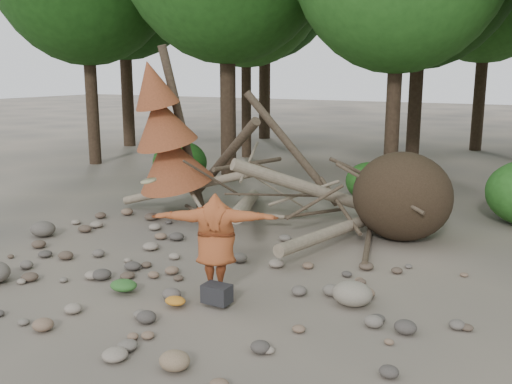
% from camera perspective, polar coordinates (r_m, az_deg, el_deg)
% --- Properties ---
extents(ground, '(120.00, 120.00, 0.00)m').
position_cam_1_polar(ground, '(10.46, -6.14, -8.81)').
color(ground, '#514C44').
rests_on(ground, ground).
extents(deadfall_pile, '(8.55, 5.24, 3.30)m').
position_cam_1_polar(deadfall_pile, '(13.06, 11.86, -0.39)').
color(deadfall_pile, '#332619').
rests_on(deadfall_pile, ground).
extents(dead_conifer, '(2.06, 2.16, 4.35)m').
position_cam_1_polar(dead_conifer, '(14.42, -9.00, 5.56)').
color(dead_conifer, '#4C3F30').
rests_on(dead_conifer, ground).
extents(bush_left, '(1.80, 1.80, 1.44)m').
position_cam_1_polar(bush_left, '(19.07, -7.63, 2.95)').
color(bush_left, '#1A4913').
rests_on(bush_left, ground).
extents(bush_mid, '(1.40, 1.40, 1.12)m').
position_cam_1_polar(bush_mid, '(16.83, 11.32, 1.05)').
color(bush_mid, '#235D1A').
rests_on(bush_mid, ground).
extents(frisbee_thrower, '(2.31, 1.36, 1.90)m').
position_cam_1_polar(frisbee_thrower, '(9.46, -4.06, -5.11)').
color(frisbee_thrower, '#994722').
rests_on(frisbee_thrower, ground).
extents(backpack, '(0.45, 0.30, 0.30)m').
position_cam_1_polar(backpack, '(9.33, -3.93, -10.45)').
color(backpack, black).
rests_on(backpack, ground).
extents(cloth_green, '(0.48, 0.40, 0.18)m').
position_cam_1_polar(cloth_green, '(10.08, -13.10, -9.34)').
color(cloth_green, '#2C5E25').
rests_on(cloth_green, ground).
extents(cloth_orange, '(0.35, 0.28, 0.13)m').
position_cam_1_polar(cloth_orange, '(9.37, -8.07, -11.01)').
color(cloth_orange, '#BB7420').
rests_on(cloth_orange, ground).
extents(boulder_front_right, '(0.41, 0.37, 0.25)m').
position_cam_1_polar(boulder_front_right, '(7.58, -8.15, -16.36)').
color(boulder_front_right, '#866E54').
rests_on(boulder_front_right, ground).
extents(boulder_mid_right, '(0.65, 0.59, 0.39)m').
position_cam_1_polar(boulder_mid_right, '(9.44, 9.61, -9.99)').
color(boulder_mid_right, gray).
rests_on(boulder_mid_right, ground).
extents(boulder_mid_left, '(0.58, 0.53, 0.35)m').
position_cam_1_polar(boulder_mid_left, '(13.88, -20.53, -3.48)').
color(boulder_mid_left, '#575249').
rests_on(boulder_mid_left, ground).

